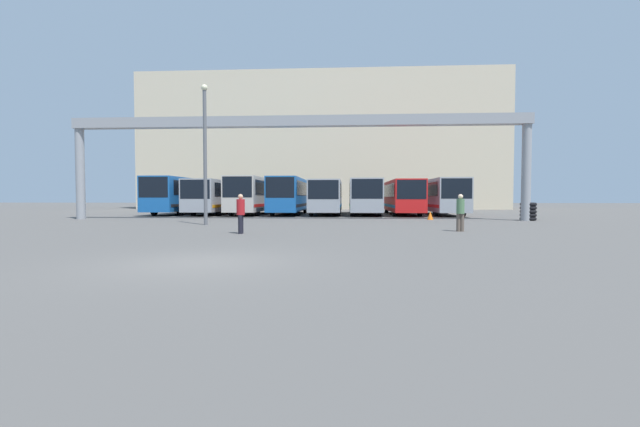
% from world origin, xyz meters
% --- Properties ---
extents(ground_plane, '(200.00, 200.00, 0.00)m').
position_xyz_m(ground_plane, '(0.00, 0.00, 0.00)').
color(ground_plane, '#514F4C').
extents(building_backdrop, '(47.41, 12.00, 17.53)m').
position_xyz_m(building_backdrop, '(0.00, 49.45, 8.77)').
color(building_backdrop, beige).
rests_on(building_backdrop, ground).
extents(overhead_gantry, '(31.15, 0.80, 7.04)m').
position_xyz_m(overhead_gantry, '(0.00, 19.03, 5.96)').
color(overhead_gantry, gray).
rests_on(overhead_gantry, ground).
extents(bus_slot_0, '(2.60, 11.62, 3.25)m').
position_xyz_m(bus_slot_0, '(-11.69, 28.43, 1.87)').
color(bus_slot_0, '#1959A5').
rests_on(bus_slot_0, ground).
extents(bus_slot_1, '(2.59, 12.01, 3.01)m').
position_xyz_m(bus_slot_1, '(-8.35, 28.62, 1.74)').
color(bus_slot_1, '#999EA5').
rests_on(bus_slot_1, ground).
extents(bus_slot_2, '(2.56, 10.06, 3.26)m').
position_xyz_m(bus_slot_2, '(-5.01, 27.65, 1.88)').
color(bus_slot_2, beige).
rests_on(bus_slot_2, ground).
extents(bus_slot_3, '(2.45, 11.52, 3.20)m').
position_xyz_m(bus_slot_3, '(-1.67, 28.37, 1.85)').
color(bus_slot_3, '#1959A5').
rests_on(bus_slot_3, ground).
extents(bus_slot_4, '(2.58, 10.04, 2.96)m').
position_xyz_m(bus_slot_4, '(1.67, 27.64, 1.71)').
color(bus_slot_4, '#999EA5').
rests_on(bus_slot_4, ground).
extents(bus_slot_5, '(2.60, 11.01, 3.04)m').
position_xyz_m(bus_slot_5, '(5.01, 28.12, 1.76)').
color(bus_slot_5, '#999EA5').
rests_on(bus_slot_5, ground).
extents(bus_slot_6, '(2.44, 11.54, 2.96)m').
position_xyz_m(bus_slot_6, '(8.35, 28.38, 1.71)').
color(bus_slot_6, red).
rests_on(bus_slot_6, ground).
extents(bus_slot_7, '(2.51, 10.22, 3.06)m').
position_xyz_m(bus_slot_7, '(11.69, 27.72, 1.77)').
color(bus_slot_7, '#999EA5').
rests_on(bus_slot_7, ground).
extents(pedestrian_mid_right, '(0.35, 0.35, 1.70)m').
position_xyz_m(pedestrian_mid_right, '(8.66, 9.87, 0.90)').
color(pedestrian_mid_right, brown).
rests_on(pedestrian_mid_right, ground).
extents(pedestrian_far_center, '(0.35, 0.35, 1.70)m').
position_xyz_m(pedestrian_far_center, '(-1.06, 8.05, 0.90)').
color(pedestrian_far_center, black).
rests_on(pedestrian_far_center, ground).
extents(traffic_cone, '(0.40, 0.40, 0.60)m').
position_xyz_m(traffic_cone, '(9.22, 19.85, 0.30)').
color(traffic_cone, orange).
rests_on(traffic_cone, ground).
extents(tire_stack, '(1.04, 1.04, 1.20)m').
position_xyz_m(tire_stack, '(15.54, 19.27, 0.60)').
color(tire_stack, black).
rests_on(tire_stack, ground).
extents(lamp_post, '(0.36, 0.36, 7.83)m').
position_xyz_m(lamp_post, '(-4.44, 13.54, 4.27)').
color(lamp_post, '#595B60').
rests_on(lamp_post, ground).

